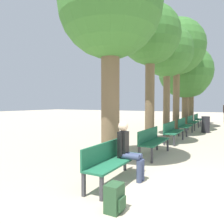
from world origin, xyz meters
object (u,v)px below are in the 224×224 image
bench_row_5 (198,118)px  trash_bin (206,125)px  tree_row_3 (177,47)px  backpack (115,198)px  person_seated (128,148)px  bench_row_3 (184,125)px  bench_row_0 (112,158)px  tree_row_5 (191,81)px  bench_row_1 (152,139)px  tree_row_1 (150,37)px  tree_row_4 (185,72)px  tree_row_0 (110,10)px  tree_row_2 (167,52)px  bench_row_2 (172,130)px  bench_row_4 (192,121)px

bench_row_5 → trash_bin: bearing=-77.2°
tree_row_3 → backpack: (1.32, -10.26, -4.74)m
person_seated → backpack: bearing=-73.4°
bench_row_3 → bench_row_0: bearing=-90.0°
tree_row_5 → backpack: bearing=-85.2°
bench_row_1 → backpack: (0.65, -3.80, -0.30)m
bench_row_1 → tree_row_1: tree_row_1 is taller
bench_row_1 → tree_row_3: 7.86m
tree_row_1 → person_seated: size_ratio=4.36×
tree_row_4 → person_seated: (0.90, -11.67, -3.21)m
bench_row_0 → trash_bin: 9.42m
person_seated → tree_row_3: bearing=95.8°
tree_row_1 → tree_row_3: 4.82m
tree_row_0 → tree_row_5: bearing=90.0°
backpack → tree_row_2: bearing=99.3°
bench_row_3 → trash_bin: trash_bin is taller
bench_row_1 → tree_row_3: (-0.67, 6.46, 4.44)m
bench_row_5 → tree_row_3: tree_row_3 is taller
tree_row_5 → bench_row_1: bearing=-86.8°
bench_row_2 → tree_row_1: tree_row_1 is taller
bench_row_5 → tree_row_1: 9.94m
person_seated → tree_row_2: bearing=97.7°
bench_row_0 → tree_row_2: tree_row_2 is taller
bench_row_3 → trash_bin: (0.95, 1.24, -0.05)m
tree_row_3 → tree_row_4: bearing=90.0°
tree_row_4 → tree_row_5: (0.00, 2.58, -0.47)m
tree_row_0 → tree_row_5: size_ratio=1.18×
bench_row_1 → tree_row_4: 9.90m
tree_row_2 → tree_row_3: 2.31m
tree_row_2 → tree_row_5: bearing=90.0°
bench_row_4 → person_seated: bearing=-88.8°
bench_row_5 → tree_row_2: tree_row_2 is taller
tree_row_0 → person_seated: tree_row_0 is taller
tree_row_5 → backpack: (1.32, -15.67, -3.21)m
tree_row_0 → trash_bin: bearing=78.9°
bench_row_0 → tree_row_1: (-0.67, 4.39, 3.81)m
person_seated → bench_row_0: bearing=-125.0°
bench_row_5 → bench_row_1: bearing=-90.0°
tree_row_5 → bench_row_0: bearing=-87.4°
bench_row_0 → bench_row_1: 2.71m
bench_row_0 → backpack: bearing=-59.2°
tree_row_3 → tree_row_5: tree_row_3 is taller
bench_row_5 → trash_bin: size_ratio=1.96×
tree_row_1 → tree_row_5: (0.00, 10.19, -0.90)m
bench_row_4 → backpack: size_ratio=4.18×
tree_row_4 → bench_row_5: bearing=66.7°
tree_row_0 → tree_row_5: tree_row_0 is taller
tree_row_5 → backpack: tree_row_5 is taller
bench_row_0 → tree_row_4: (-0.67, 12.00, 3.38)m
bench_row_2 → bench_row_4: size_ratio=1.00×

